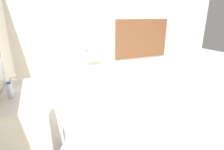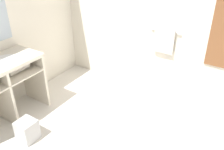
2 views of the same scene
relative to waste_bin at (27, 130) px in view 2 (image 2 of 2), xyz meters
The scene contains 2 objects.
wall_back_with_blinds 2.73m from the waste_bin, 56.22° to the left, with size 7.40×0.13×2.70m.
waste_bin is the anchor object (origin of this frame).
Camera 2 is at (0.98, -1.30, 2.41)m, focal length 40.00 mm.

